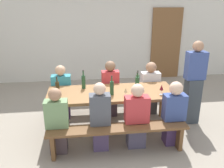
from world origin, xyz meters
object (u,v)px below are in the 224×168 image
at_px(wine_bottle_1, 137,80).
at_px(wine_bottle_3, 84,82).
at_px(wooden_door, 166,44).
at_px(wine_bottle_4, 112,88).
at_px(tasting_table, 112,95).
at_px(seated_guest_far_1, 110,90).
at_px(bench_near, 118,132).
at_px(seated_guest_near_2, 137,117).
at_px(seated_guest_far_2, 150,89).
at_px(wine_glass_0, 126,90).
at_px(seated_guest_near_3, 174,114).
at_px(wine_bottle_0, 58,88).
at_px(bench_far, 108,96).
at_px(seated_guest_far_0, 62,93).
at_px(wine_glass_1, 162,88).
at_px(seated_guest_near_1, 100,118).
at_px(seated_guest_near_0, 57,122).
at_px(standing_host, 194,84).
at_px(wine_bottle_2, 137,83).

xyz_separation_m(wine_bottle_1, wine_bottle_3, (-1.02, 0.01, 0.01)).
distance_m(wine_bottle_1, wine_bottle_3, 1.02).
bearing_deg(wooden_door, wine_bottle_4, -123.35).
height_order(tasting_table, seated_guest_far_1, seated_guest_far_1).
bearing_deg(bench_near, seated_guest_near_2, 24.83).
bearing_deg(seated_guest_far_2, wine_glass_0, -39.68).
bearing_deg(wine_glass_0, wooden_door, 60.40).
xyz_separation_m(seated_guest_near_2, seated_guest_near_3, (0.62, 0.00, 0.01)).
height_order(wooden_door, seated_guest_far_2, wooden_door).
relative_size(wooden_door, seated_guest_far_2, 1.87).
bearing_deg(wine_bottle_0, bench_far, 37.69).
distance_m(wine_bottle_1, seated_guest_near_2, 0.92).
xyz_separation_m(wine_glass_0, seated_guest_far_1, (-0.17, 0.81, -0.29)).
relative_size(wooden_door, bench_near, 0.95).
height_order(wine_bottle_0, seated_guest_far_0, seated_guest_far_0).
relative_size(wine_bottle_3, seated_guest_far_1, 0.30).
relative_size(wooden_door, wine_bottle_1, 6.83).
bearing_deg(wooden_door, wine_glass_1, -110.31).
bearing_deg(seated_guest_near_1, seated_guest_far_2, -44.13).
relative_size(tasting_table, seated_guest_near_0, 2.12).
relative_size(wine_bottle_0, wine_glass_1, 1.76).
distance_m(wine_glass_0, seated_guest_near_3, 0.89).
height_order(bench_near, seated_guest_near_0, seated_guest_near_0).
relative_size(seated_guest_near_1, standing_host, 0.70).
height_order(wine_glass_0, seated_guest_near_1, seated_guest_near_1).
distance_m(seated_guest_far_1, standing_host, 1.64).
distance_m(wine_bottle_1, seated_guest_near_3, 0.99).
distance_m(tasting_table, bench_near, 0.81).
bearing_deg(bench_near, wine_bottle_0, 142.05).
bearing_deg(wine_glass_1, wine_glass_0, 178.18).
bearing_deg(seated_guest_near_1, wine_bottle_0, 49.23).
bearing_deg(wine_bottle_2, wine_bottle_1, 74.12).
bearing_deg(seated_guest_far_0, wooden_door, 128.83).
height_order(wooden_door, standing_host, wooden_door).
bearing_deg(wine_glass_0, seated_guest_far_1, 101.79).
height_order(tasting_table, seated_guest_near_0, seated_guest_near_0).
distance_m(wine_bottle_4, standing_host, 1.62).
distance_m(wooden_door, seated_guest_near_1, 4.27).
bearing_deg(wine_glass_1, tasting_table, 164.03).
bearing_deg(wine_glass_0, bench_near, -111.85).
bearing_deg(wine_bottle_4, seated_guest_far_2, 38.68).
height_order(bench_near, wine_glass_0, wine_glass_0).
relative_size(bench_near, wine_bottle_0, 6.87).
bearing_deg(seated_guest_far_0, wine_bottle_0, -1.34).
bearing_deg(wine_bottle_2, tasting_table, -167.84).
xyz_separation_m(wine_bottle_2, wine_glass_1, (0.35, -0.34, 0.01)).
xyz_separation_m(seated_guest_near_2, seated_guest_far_1, (-0.28, 1.18, 0.05)).
height_order(wine_bottle_4, seated_guest_near_3, seated_guest_near_3).
distance_m(seated_guest_near_1, seated_guest_near_2, 0.59).
distance_m(wooden_door, bench_far, 3.09).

